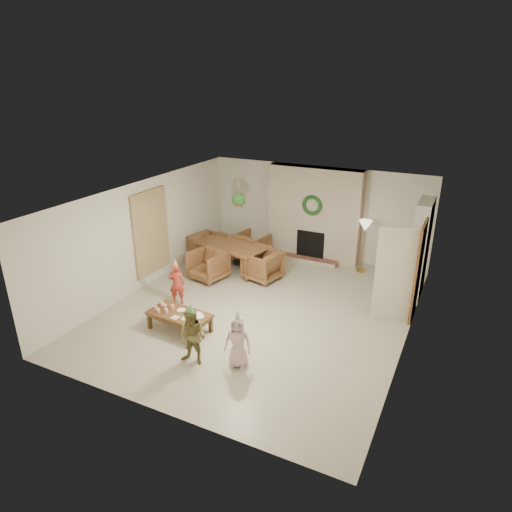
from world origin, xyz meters
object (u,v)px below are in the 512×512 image
Objects in this scene: dining_chair_left at (208,248)px; child_red at (177,284)px; child_pink at (238,342)px; dining_table at (231,256)px; dining_chair_far at (252,246)px; child_plaid at (193,337)px; coffee_table_top at (179,314)px; dining_chair_near at (208,265)px; dining_chair_right at (263,265)px.

child_red is (0.69, -2.38, 0.10)m from dining_chair_left.
child_pink reaches higher than dining_chair_left.
dining_table is 0.83m from dining_chair_far.
coffee_table_top is at bearing 135.30° from child_plaid.
dining_table is 3.17m from coffee_table_top.
child_red is at bearing 130.58° from child_plaid.
dining_chair_near is 3.49m from child_plaid.
dining_chair_right is 0.65× the size of coffee_table_top.
coffee_table_top is 1.17m from child_red.
child_plaid is at bearing -138.28° from dining_chair_left.
dining_chair_near is 1.67m from dining_chair_far.
dining_chair_far and dining_chair_right have the same top height.
dining_chair_left is at bearing 45.00° from dining_chair_far.
dining_chair_near is (-0.19, -0.81, 0.03)m from dining_table.
dining_chair_far is at bearing -128.66° from dining_chair_right.
dining_chair_far is (0.38, 1.62, 0.00)m from dining_chair_near.
coffee_table_top is (1.40, -3.31, -0.02)m from dining_chair_left.
child_red is 2.69m from child_pink.
dining_chair_right is at bearing 0.00° from dining_table.
dining_chair_far is at bearing -122.76° from child_red.
dining_chair_far is 4.85m from child_pink.
dining_table is 1.04m from dining_chair_right.
coffee_table_top is at bearing 4.56° from dining_chair_right.
coffee_table_top is (0.59, -3.12, 0.02)m from dining_table.
child_pink reaches higher than dining_table.
child_pink is (1.14, -3.39, 0.10)m from dining_chair_right.
coffee_table_top is at bearing 149.57° from child_pink.
child_pink is (1.97, -4.43, 0.10)m from dining_chair_far.
dining_chair_near is at bearing 90.00° from dining_chair_far.
dining_chair_far is 0.86× the size of child_red.
child_plaid is (1.24, -4.72, 0.15)m from dining_chair_far.
child_plaid is at bearing -56.89° from dining_table.
dining_chair_far is 4.88m from child_plaid.
child_red is at bearing -150.88° from dining_chair_left.
dining_chair_far reaches higher than dining_table.
dining_chair_near is 0.86× the size of child_pink.
dining_chair_near is at bearing -90.00° from dining_table.
child_plaid is at bearing -171.42° from child_pink.
dining_chair_right is at bearing 95.93° from child_pink.
child_plaid is at bearing -38.32° from coffee_table_top.
dining_chair_near is 1.00× the size of dining_chair_right.
dining_table is 1.82× the size of child_plaid.
dining_chair_left is 0.78× the size of child_plaid.
dining_chair_far reaches higher than coffee_table_top.
child_pink is (2.35, -2.81, 0.10)m from dining_chair_near.
dining_table is 2.01× the size of child_pink.
child_plaid is 0.78m from child_pink.
coffee_table_top is 1.32× the size of child_red.
coffee_table_top is (0.40, -3.93, -0.02)m from dining_chair_far.
dining_chair_near is at bearing -135.00° from dining_chair_left.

